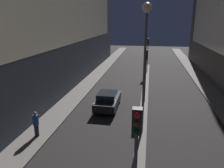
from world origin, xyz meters
TOP-DOWN VIEW (x-y plane):
  - median_strip at (0.00, 18.59)m, footprint 0.71×35.18m
  - traffic_light_near at (0.00, 3.55)m, footprint 0.32×0.42m
  - traffic_light_mid at (0.00, 17.49)m, footprint 0.32×0.42m
  - traffic_light_far at (0.00, 30.51)m, footprint 0.32×0.42m
  - street_lamp at (0.00, 11.50)m, footprint 0.62×0.62m
  - car_left_lane at (-3.27, 15.54)m, footprint 1.89×4.30m
  - pedestrian_on_left_sidewalk at (-7.09, 9.60)m, footprint 0.40×0.40m

SIDE VIEW (x-z plane):
  - median_strip at x=0.00m, z-range 0.00..0.13m
  - car_left_lane at x=-3.27m, z-range 0.00..1.59m
  - pedestrian_on_left_sidewalk at x=-7.09m, z-range 0.17..1.96m
  - traffic_light_near at x=0.00m, z-range 1.29..6.33m
  - traffic_light_mid at x=0.00m, z-range 1.29..6.33m
  - traffic_light_far at x=0.00m, z-range 1.29..6.33m
  - street_lamp at x=0.00m, z-range 2.17..10.88m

